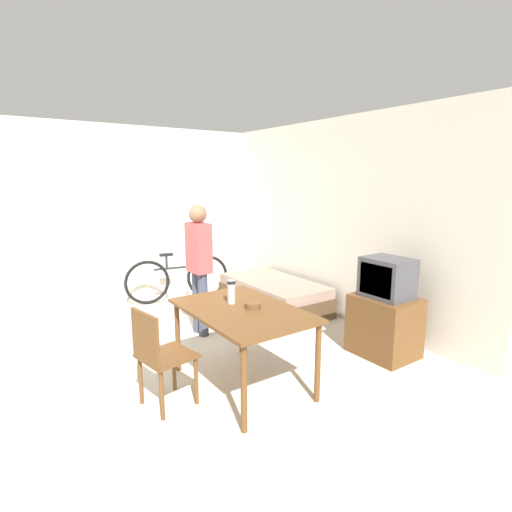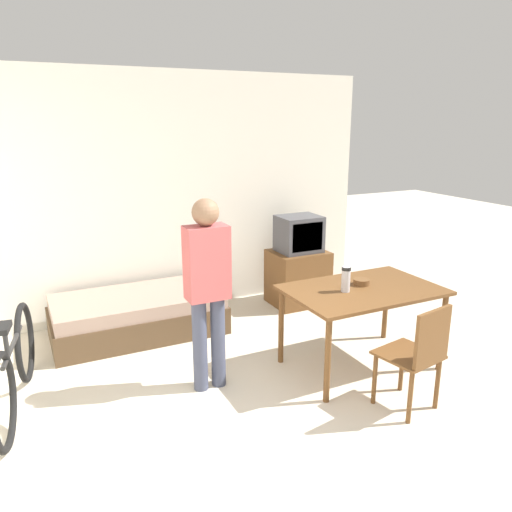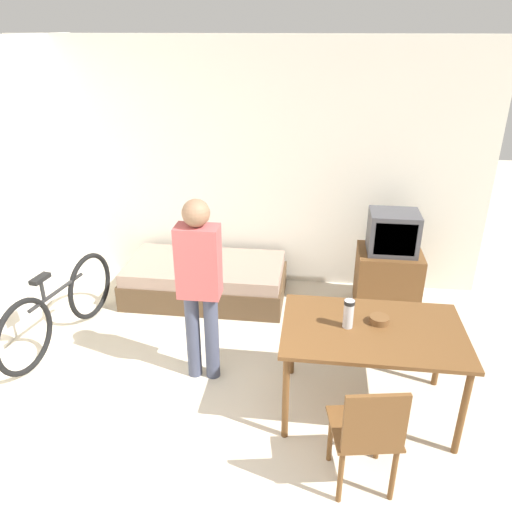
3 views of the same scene
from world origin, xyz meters
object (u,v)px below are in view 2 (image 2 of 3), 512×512
(mate_bowl, at_px, (361,282))
(tv, at_px, (298,266))
(thermos_flask, at_px, (346,278))
(daybed, at_px, (138,314))
(dining_table, at_px, (362,297))
(bicycle, at_px, (15,367))
(person_standing, at_px, (207,282))
(wooden_chair, at_px, (418,353))

(mate_bowl, bearing_deg, tv, 80.03)
(thermos_flask, distance_m, mate_bowl, 0.27)
(daybed, bearing_deg, dining_table, -44.24)
(tv, distance_m, dining_table, 1.67)
(daybed, bearing_deg, bicycle, -139.37)
(person_standing, xyz_separation_m, mate_bowl, (1.40, -0.17, -0.15))
(dining_table, relative_size, bicycle, 0.82)
(dining_table, bearing_deg, wooden_chair, -95.30)
(wooden_chair, height_order, bicycle, wooden_chair)
(tv, height_order, wooden_chair, tv)
(daybed, xyz_separation_m, bicycle, (-1.17, -1.00, 0.14))
(dining_table, bearing_deg, thermos_flask, 179.75)
(tv, height_order, dining_table, tv)
(wooden_chair, height_order, thermos_flask, thermos_flask)
(daybed, distance_m, person_standing, 1.55)
(wooden_chair, height_order, mate_bowl, wooden_chair)
(dining_table, distance_m, mate_bowl, 0.14)
(dining_table, relative_size, person_standing, 0.83)
(tv, height_order, thermos_flask, tv)
(dining_table, height_order, mate_bowl, mate_bowl)
(daybed, relative_size, mate_bowl, 12.00)
(bicycle, bearing_deg, tv, 18.38)
(daybed, relative_size, bicycle, 1.06)
(daybed, height_order, dining_table, dining_table)
(person_standing, bearing_deg, wooden_chair, -38.82)
(daybed, distance_m, dining_table, 2.33)
(thermos_flask, bearing_deg, person_standing, 167.91)
(tv, relative_size, dining_table, 0.81)
(wooden_chair, distance_m, person_standing, 1.70)
(person_standing, relative_size, thermos_flask, 7.19)
(daybed, height_order, thermos_flask, thermos_flask)
(dining_table, relative_size, wooden_chair, 1.54)
(mate_bowl, bearing_deg, thermos_flask, -160.28)
(wooden_chair, bearing_deg, thermos_flask, 98.44)
(tv, xyz_separation_m, person_standing, (-1.68, -1.38, 0.45))
(thermos_flask, bearing_deg, dining_table, -0.25)
(person_standing, xyz_separation_m, thermos_flask, (1.17, -0.25, -0.06))
(tv, xyz_separation_m, thermos_flask, (-0.51, -1.63, 0.40))
(tv, bearing_deg, dining_table, -101.07)
(tv, distance_m, wooden_chair, 2.45)
(daybed, relative_size, dining_table, 1.30)
(person_standing, bearing_deg, tv, 39.50)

